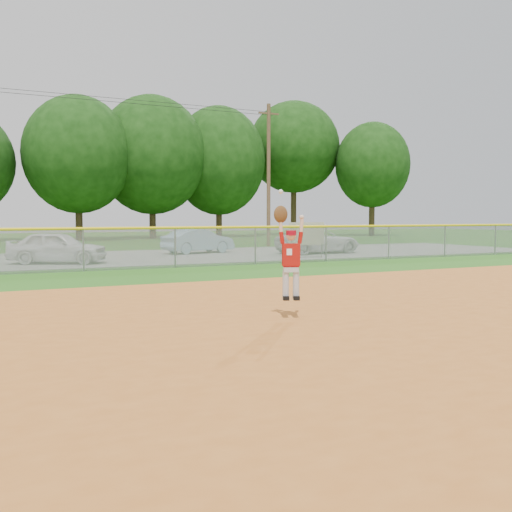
{
  "coord_description": "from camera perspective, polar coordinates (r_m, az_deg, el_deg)",
  "views": [
    {
      "loc": [
        -6.47,
        -10.52,
        1.93
      ],
      "look_at": [
        -1.35,
        0.17,
        1.1
      ],
      "focal_mm": 40.0,
      "sensor_mm": 36.0,
      "label": 1
    }
  ],
  "objects": [
    {
      "name": "sponsor_sign",
      "position": [
        25.89,
        5.09,
        2.14
      ],
      "size": [
        1.87,
        0.14,
        1.66
      ],
      "color": "gray",
      "rests_on": "ground"
    },
    {
      "name": "car_white_a",
      "position": [
        24.26,
        -19.23,
        0.83
      ],
      "size": [
        4.13,
        2.99,
        1.31
      ],
      "primitive_type": "imported",
      "rotation": [
        0.0,
        0.0,
        1.15
      ],
      "color": "white",
      "rests_on": "parking_strip"
    },
    {
      "name": "parking_strip",
      "position": [
        27.37,
        -11.86,
        -0.1
      ],
      "size": [
        44.0,
        10.0,
        0.03
      ],
      "primitive_type": "cube",
      "color": "slate",
      "rests_on": "ground"
    },
    {
      "name": "car_blue",
      "position": [
        29.54,
        -5.8,
        1.5
      ],
      "size": [
        3.99,
        2.22,
        1.25
      ],
      "primitive_type": "imported",
      "rotation": [
        0.0,
        0.0,
        1.82
      ],
      "color": "#81ABC1",
      "rests_on": "parking_strip"
    },
    {
      "name": "ballplayer",
      "position": [
        10.55,
        3.36,
        0.27
      ],
      "size": [
        0.57,
        0.37,
        2.04
      ],
      "color": "silver",
      "rests_on": "ground"
    },
    {
      "name": "car_white_b",
      "position": [
        29.55,
        6.25,
        1.49
      ],
      "size": [
        4.59,
        2.37,
        1.24
      ],
      "primitive_type": "imported",
      "rotation": [
        0.0,
        0.0,
        1.64
      ],
      "color": "silver",
      "rests_on": "parking_strip"
    },
    {
      "name": "power_lines",
      "position": [
        33.48,
        -12.77,
        8.61
      ],
      "size": [
        19.4,
        0.24,
        9.0
      ],
      "color": "#4C3823",
      "rests_on": "ground"
    },
    {
      "name": "clay_infield",
      "position": [
        10.11,
        14.94,
        -7.03
      ],
      "size": [
        24.0,
        16.0,
        0.04
      ],
      "primitive_type": "cube",
      "color": "#AA5B1E",
      "rests_on": "ground"
    },
    {
      "name": "tree_line",
      "position": [
        49.31,
        -17.05,
        10.35
      ],
      "size": [
        62.37,
        13.0,
        14.43
      ],
      "color": "#422D1C",
      "rests_on": "ground"
    },
    {
      "name": "outfield_fence",
      "position": [
        21.55,
        -8.09,
        1.17
      ],
      "size": [
        40.06,
        0.1,
        1.55
      ],
      "color": "gray",
      "rests_on": "ground"
    },
    {
      "name": "ground",
      "position": [
        12.5,
        5.94,
        -4.9
      ],
      "size": [
        120.0,
        120.0,
        0.0
      ],
      "primitive_type": "plane",
      "color": "#235613",
      "rests_on": "ground"
    }
  ]
}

